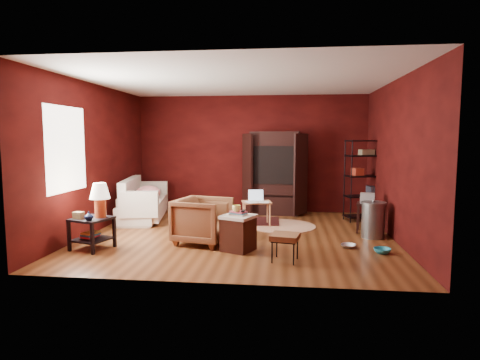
{
  "coord_description": "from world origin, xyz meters",
  "views": [
    {
      "loc": [
        0.85,
        -7.21,
        1.78
      ],
      "look_at": [
        0.0,
        0.2,
        1.0
      ],
      "focal_mm": 30.0,
      "sensor_mm": 36.0,
      "label": 1
    }
  ],
  "objects_px": {
    "tv_armoire": "(275,171)",
    "sofa": "(142,202)",
    "armchair": "(203,218)",
    "laptop_desk": "(256,204)",
    "side_table": "(96,210)",
    "wire_shelving": "(366,177)",
    "hamper": "(238,232)"
  },
  "relations": [
    {
      "from": "tv_armoire",
      "to": "sofa",
      "type": "bearing_deg",
      "value": -157.22
    },
    {
      "from": "armchair",
      "to": "tv_armoire",
      "type": "distance_m",
      "value": 3.09
    },
    {
      "from": "sofa",
      "to": "laptop_desk",
      "type": "relative_size",
      "value": 2.7
    },
    {
      "from": "side_table",
      "to": "wire_shelving",
      "type": "bearing_deg",
      "value": 30.59
    },
    {
      "from": "sofa",
      "to": "armchair",
      "type": "bearing_deg",
      "value": -145.51
    },
    {
      "from": "hamper",
      "to": "laptop_desk",
      "type": "bearing_deg",
      "value": 85.36
    },
    {
      "from": "tv_armoire",
      "to": "wire_shelving",
      "type": "xyz_separation_m",
      "value": [
        1.98,
        -0.55,
        -0.05
      ]
    },
    {
      "from": "laptop_desk",
      "to": "wire_shelving",
      "type": "distance_m",
      "value": 2.49
    },
    {
      "from": "sofa",
      "to": "laptop_desk",
      "type": "height_order",
      "value": "sofa"
    },
    {
      "from": "tv_armoire",
      "to": "wire_shelving",
      "type": "height_order",
      "value": "tv_armoire"
    },
    {
      "from": "sofa",
      "to": "hamper",
      "type": "relative_size",
      "value": 2.96
    },
    {
      "from": "armchair",
      "to": "side_table",
      "type": "distance_m",
      "value": 1.73
    },
    {
      "from": "sofa",
      "to": "armchair",
      "type": "xyz_separation_m",
      "value": [
        1.76,
        -1.87,
        0.05
      ]
    },
    {
      "from": "hamper",
      "to": "laptop_desk",
      "type": "relative_size",
      "value": 0.91
    },
    {
      "from": "sofa",
      "to": "armchair",
      "type": "distance_m",
      "value": 2.57
    },
    {
      "from": "tv_armoire",
      "to": "wire_shelving",
      "type": "relative_size",
      "value": 1.11
    },
    {
      "from": "armchair",
      "to": "laptop_desk",
      "type": "bearing_deg",
      "value": -15.14
    },
    {
      "from": "armchair",
      "to": "side_table",
      "type": "bearing_deg",
      "value": 121.36
    },
    {
      "from": "sofa",
      "to": "armchair",
      "type": "relative_size",
      "value": 2.26
    },
    {
      "from": "hamper",
      "to": "tv_armoire",
      "type": "distance_m",
      "value": 3.31
    },
    {
      "from": "sofa",
      "to": "hamper",
      "type": "xyz_separation_m",
      "value": [
        2.41,
        -2.25,
        -0.08
      ]
    },
    {
      "from": "armchair",
      "to": "wire_shelving",
      "type": "distance_m",
      "value": 3.88
    },
    {
      "from": "hamper",
      "to": "laptop_desk",
      "type": "xyz_separation_m",
      "value": [
        0.15,
        1.87,
        0.15
      ]
    },
    {
      "from": "sofa",
      "to": "side_table",
      "type": "bearing_deg",
      "value": 174.25
    },
    {
      "from": "wire_shelving",
      "to": "armchair",
      "type": "bearing_deg",
      "value": -159.89
    },
    {
      "from": "side_table",
      "to": "wire_shelving",
      "type": "height_order",
      "value": "wire_shelving"
    },
    {
      "from": "armchair",
      "to": "hamper",
      "type": "distance_m",
      "value": 0.76
    },
    {
      "from": "side_table",
      "to": "laptop_desk",
      "type": "distance_m",
      "value": 3.17
    },
    {
      "from": "armchair",
      "to": "laptop_desk",
      "type": "distance_m",
      "value": 1.69
    },
    {
      "from": "side_table",
      "to": "wire_shelving",
      "type": "relative_size",
      "value": 0.61
    },
    {
      "from": "side_table",
      "to": "laptop_desk",
      "type": "relative_size",
      "value": 1.49
    },
    {
      "from": "laptop_desk",
      "to": "hamper",
      "type": "bearing_deg",
      "value": -105.77
    }
  ]
}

